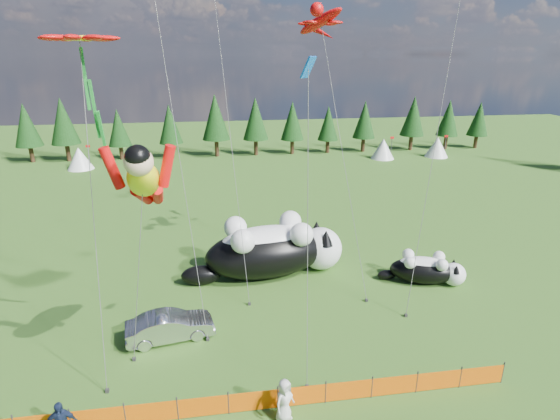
% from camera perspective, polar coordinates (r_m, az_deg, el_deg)
% --- Properties ---
extents(ground, '(160.00, 160.00, 0.00)m').
position_cam_1_polar(ground, '(21.88, -4.24, -19.24)').
color(ground, '#0E370A').
rests_on(ground, ground).
extents(safety_fence, '(22.06, 0.06, 1.10)m').
position_cam_1_polar(safety_fence, '(19.29, -3.51, -23.64)').
color(safety_fence, '#262626').
rests_on(safety_fence, ground).
extents(tree_line, '(90.00, 4.00, 8.00)m').
position_cam_1_polar(tree_line, '(62.78, -7.64, 10.58)').
color(tree_line, black).
rests_on(tree_line, ground).
extents(festival_tents, '(50.00, 3.20, 2.80)m').
position_cam_1_polar(festival_tents, '(59.56, 3.32, 7.68)').
color(festival_tents, white).
rests_on(festival_tents, ground).
extents(cat_large, '(10.70, 4.81, 3.87)m').
position_cam_1_polar(cat_large, '(28.42, -0.85, -5.07)').
color(cat_large, black).
rests_on(cat_large, ground).
extents(cat_small, '(5.28, 3.09, 1.96)m').
position_cam_1_polar(cat_small, '(29.31, 18.61, -7.33)').
color(cat_small, black).
rests_on(cat_small, ground).
extents(car, '(4.57, 2.28, 1.44)m').
position_cam_1_polar(car, '(23.57, -14.15, -14.51)').
color(car, silver).
rests_on(car, ground).
extents(spectator_e, '(1.09, 1.04, 1.87)m').
position_cam_1_polar(spectator_e, '(18.66, 0.58, -23.59)').
color(spectator_e, silver).
rests_on(spectator_e, ground).
extents(superhero_kite, '(4.44, 4.76, 11.03)m').
position_cam_1_polar(superhero_kite, '(18.42, -17.39, 3.82)').
color(superhero_kite, '#FFF70D').
rests_on(superhero_kite, ground).
extents(gecko_kite, '(4.98, 10.24, 17.38)m').
position_cam_1_polar(gecko_kite, '(29.48, 5.26, 23.30)').
color(gecko_kite, red).
rests_on(gecko_kite, ground).
extents(flower_kite, '(4.05, 5.15, 14.55)m').
position_cam_1_polar(flower_kite, '(19.69, -24.67, 19.21)').
color(flower_kite, red).
rests_on(flower_kite, ground).
extents(diamond_kite_c, '(0.81, 1.96, 14.10)m').
position_cam_1_polar(diamond_kite_c, '(16.66, 3.72, 16.51)').
color(diamond_kite_c, blue).
rests_on(diamond_kite_c, ground).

